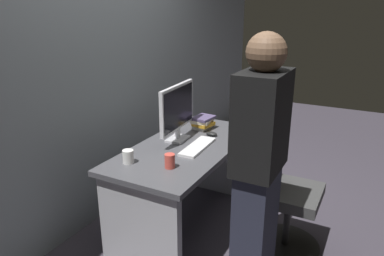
# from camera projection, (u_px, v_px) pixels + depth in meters

# --- Properties ---
(ground_plane) EXTENTS (9.00, 9.00, 0.00)m
(ground_plane) POSITION_uv_depth(u_px,v_px,m) (187.00, 224.00, 3.08)
(ground_plane) COLOR #3D3842
(wall_back) EXTENTS (6.40, 0.10, 3.00)m
(wall_back) POSITION_uv_depth(u_px,v_px,m) (101.00, 40.00, 2.94)
(wall_back) COLOR gray
(wall_back) RESTS_ON ground
(desk) EXTENTS (1.44, 0.71, 0.72)m
(desk) POSITION_uv_depth(u_px,v_px,m) (187.00, 170.00, 2.92)
(desk) COLOR #4C4C51
(desk) RESTS_ON ground
(office_chair) EXTENTS (0.52, 0.52, 0.94)m
(office_chair) POSITION_uv_depth(u_px,v_px,m) (281.00, 196.00, 2.67)
(office_chair) COLOR black
(office_chair) RESTS_ON ground
(person_at_desk) EXTENTS (0.40, 0.24, 1.64)m
(person_at_desk) POSITION_uv_depth(u_px,v_px,m) (259.00, 171.00, 2.13)
(person_at_desk) COLOR #262838
(person_at_desk) RESTS_ON ground
(monitor) EXTENTS (0.54, 0.15, 0.46)m
(monitor) POSITION_uv_depth(u_px,v_px,m) (177.00, 110.00, 2.88)
(monitor) COLOR silver
(monitor) RESTS_ON desk
(keyboard) EXTENTS (0.44, 0.15, 0.02)m
(keyboard) POSITION_uv_depth(u_px,v_px,m) (198.00, 147.00, 2.79)
(keyboard) COLOR white
(keyboard) RESTS_ON desk
(mouse) EXTENTS (0.06, 0.10, 0.03)m
(mouse) POSITION_uv_depth(u_px,v_px,m) (212.00, 134.00, 3.04)
(mouse) COLOR black
(mouse) RESTS_ON desk
(cup_near_keyboard) EXTENTS (0.07, 0.07, 0.10)m
(cup_near_keyboard) POSITION_uv_depth(u_px,v_px,m) (170.00, 161.00, 2.43)
(cup_near_keyboard) COLOR #D84C3F
(cup_near_keyboard) RESTS_ON desk
(cup_by_monitor) EXTENTS (0.08, 0.08, 0.10)m
(cup_by_monitor) POSITION_uv_depth(u_px,v_px,m) (128.00, 157.00, 2.51)
(cup_by_monitor) COLOR white
(cup_by_monitor) RESTS_ON desk
(book_stack) EXTENTS (0.21, 0.19, 0.11)m
(book_stack) POSITION_uv_depth(u_px,v_px,m) (203.00, 122.00, 3.20)
(book_stack) COLOR white
(book_stack) RESTS_ON desk
(handbag) EXTENTS (0.34, 0.14, 0.38)m
(handbag) POSITION_uv_depth(u_px,v_px,m) (265.00, 185.00, 3.44)
(handbag) COLOR #262628
(handbag) RESTS_ON ground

